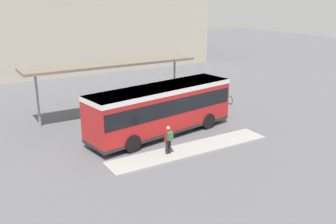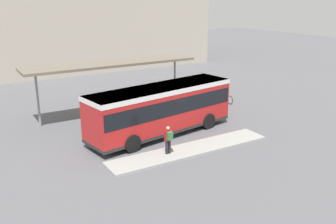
{
  "view_description": "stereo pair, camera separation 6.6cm",
  "coord_description": "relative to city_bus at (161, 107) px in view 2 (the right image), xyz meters",
  "views": [
    {
      "loc": [
        -11.4,
        -19.74,
        8.7
      ],
      "look_at": [
        0.5,
        0.0,
        1.43
      ],
      "focal_mm": 40.0,
      "sensor_mm": 36.0,
      "label": 1
    },
    {
      "loc": [
        -11.34,
        -19.78,
        8.7
      ],
      "look_at": [
        0.5,
        0.0,
        1.43
      ],
      "focal_mm": 40.0,
      "sensor_mm": 36.0,
      "label": 2
    }
  ],
  "objects": [
    {
      "name": "city_bus",
      "position": [
        0.0,
        0.0,
        0.0
      ],
      "size": [
        10.31,
        4.03,
        3.18
      ],
      "rotation": [
        0.0,
        0.0,
        0.16
      ],
      "color": "red",
      "rests_on": "ground_plane"
    },
    {
      "name": "bicycle_orange",
      "position": [
        8.3,
        5.37,
        -1.49
      ],
      "size": [
        0.48,
        1.68,
        0.72
      ],
      "rotation": [
        0.0,
        0.0,
        1.55
      ],
      "color": "black",
      "rests_on": "ground_plane"
    },
    {
      "name": "bicycle_white",
      "position": [
        7.98,
        4.48,
        -1.5
      ],
      "size": [
        0.48,
        1.6,
        0.69
      ],
      "rotation": [
        0.0,
        0.0,
        -1.48
      ],
      "color": "black",
      "rests_on": "ground_plane"
    },
    {
      "name": "pedestrian_waiting",
      "position": [
        -1.38,
        -3.17,
        -0.8
      ],
      "size": [
        0.4,
        0.41,
        1.63
      ],
      "rotation": [
        0.0,
        0.0,
        1.58
      ],
      "color": "#232328",
      "rests_on": "curb_island"
    },
    {
      "name": "curb_island",
      "position": [
        0.11,
        -3.19,
        -1.79
      ],
      "size": [
        10.21,
        1.8,
        0.12
      ],
      "color": "#9E9E99",
      "rests_on": "ground_plane"
    },
    {
      "name": "station_shelter",
      "position": [
        -0.96,
        5.6,
        1.96
      ],
      "size": [
        12.81,
        2.65,
        3.97
      ],
      "color": "#706656",
      "rests_on": "ground_plane"
    },
    {
      "name": "bicycle_green",
      "position": [
        8.33,
        3.59,
        -1.48
      ],
      "size": [
        0.48,
        1.7,
        0.73
      ],
      "rotation": [
        0.0,
        0.0,
        1.56
      ],
      "color": "black",
      "rests_on": "ground_plane"
    },
    {
      "name": "station_building",
      "position": [
        5.07,
        28.34,
        5.27
      ],
      "size": [
        27.53,
        15.89,
        14.24
      ],
      "color": "#B2A899",
      "rests_on": "ground_plane"
    },
    {
      "name": "ground_plane",
      "position": [
        -0.01,
        -0.0,
        -1.85
      ],
      "size": [
        120.0,
        120.0,
        0.0
      ],
      "primitive_type": "plane",
      "color": "#5B5B60"
    }
  ]
}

